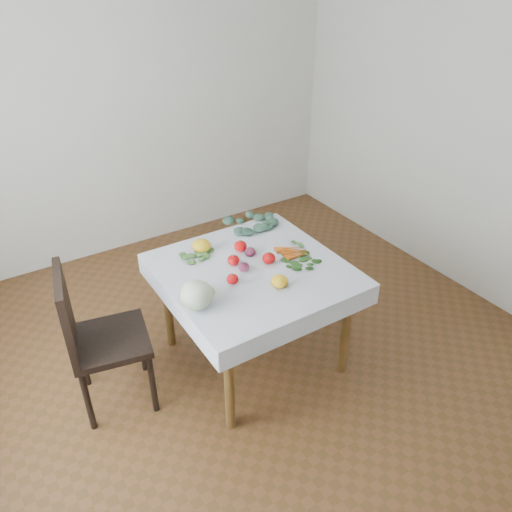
# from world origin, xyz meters

# --- Properties ---
(ground) EXTENTS (4.00, 4.00, 0.00)m
(ground) POSITION_xyz_m (0.00, 0.00, 0.00)
(ground) COLOR brown
(back_wall) EXTENTS (4.00, 0.04, 2.70)m
(back_wall) POSITION_xyz_m (0.00, 2.00, 1.35)
(back_wall) COLOR silver
(back_wall) RESTS_ON ground
(table) EXTENTS (1.00, 1.00, 0.75)m
(table) POSITION_xyz_m (0.00, 0.00, 0.65)
(table) COLOR brown
(table) RESTS_ON ground
(tablecloth) EXTENTS (1.12, 1.12, 0.01)m
(tablecloth) POSITION_xyz_m (0.00, 0.00, 0.75)
(tablecloth) COLOR white
(tablecloth) RESTS_ON table
(chair) EXTENTS (0.53, 0.53, 0.99)m
(chair) POSITION_xyz_m (-1.02, 0.17, 0.57)
(chair) COLOR black
(chair) RESTS_ON ground
(cabbage) EXTENTS (0.23, 0.23, 0.17)m
(cabbage) POSITION_xyz_m (-0.48, -0.17, 0.84)
(cabbage) COLOR beige
(cabbage) RESTS_ON tablecloth
(tomato_a) EXTENTS (0.10, 0.10, 0.08)m
(tomato_a) POSITION_xyz_m (0.04, 0.23, 0.79)
(tomato_a) COLOR red
(tomato_a) RESTS_ON tablecloth
(tomato_b) EXTENTS (0.09, 0.09, 0.07)m
(tomato_b) POSITION_xyz_m (-0.08, 0.11, 0.79)
(tomato_b) COLOR red
(tomato_b) RESTS_ON tablecloth
(tomato_c) EXTENTS (0.10, 0.10, 0.06)m
(tomato_c) POSITION_xyz_m (-0.19, -0.07, 0.79)
(tomato_c) COLOR red
(tomato_c) RESTS_ON tablecloth
(tomato_d) EXTENTS (0.10, 0.10, 0.07)m
(tomato_d) POSITION_xyz_m (0.12, 0.00, 0.79)
(tomato_d) COLOR red
(tomato_d) RESTS_ON tablecloth
(heirloom_back) EXTENTS (0.14, 0.14, 0.09)m
(heirloom_back) POSITION_xyz_m (-0.18, 0.37, 0.80)
(heirloom_back) COLOR yellow
(heirloom_back) RESTS_ON tablecloth
(heirloom_front) EXTENTS (0.11, 0.11, 0.08)m
(heirloom_front) POSITION_xyz_m (0.03, -0.25, 0.79)
(heirloom_front) COLOR yellow
(heirloom_front) RESTS_ON tablecloth
(onion_a) EXTENTS (0.10, 0.10, 0.06)m
(onion_a) POSITION_xyz_m (0.07, 0.14, 0.79)
(onion_a) COLOR maroon
(onion_a) RESTS_ON tablecloth
(onion_b) EXTENTS (0.08, 0.08, 0.06)m
(onion_b) POSITION_xyz_m (-0.06, 0.01, 0.79)
(onion_b) COLOR maroon
(onion_b) RESTS_ON tablecloth
(tomatillo_cluster) EXTENTS (0.15, 0.14, 0.05)m
(tomatillo_cluster) POSITION_xyz_m (-0.40, -0.09, 0.78)
(tomatillo_cluster) COLOR #C8DA7D
(tomatillo_cluster) RESTS_ON tablecloth
(carrot_bunch) EXTENTS (0.19, 0.19, 0.03)m
(carrot_bunch) POSITION_xyz_m (0.32, 0.01, 0.77)
(carrot_bunch) COLOR orange
(carrot_bunch) RESTS_ON tablecloth
(kale_bunch) EXTENTS (0.37, 0.28, 0.05)m
(kale_bunch) POSITION_xyz_m (0.32, 0.48, 0.78)
(kale_bunch) COLOR #365948
(kale_bunch) RESTS_ON tablecloth
(basil_bunch) EXTENTS (0.27, 0.20, 0.01)m
(basil_bunch) POSITION_xyz_m (0.28, -0.12, 0.76)
(basil_bunch) COLOR #28571B
(basil_bunch) RESTS_ON tablecloth
(dill_bunch) EXTENTS (0.24, 0.18, 0.02)m
(dill_bunch) POSITION_xyz_m (-0.23, 0.31, 0.77)
(dill_bunch) COLOR #467937
(dill_bunch) RESTS_ON tablecloth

